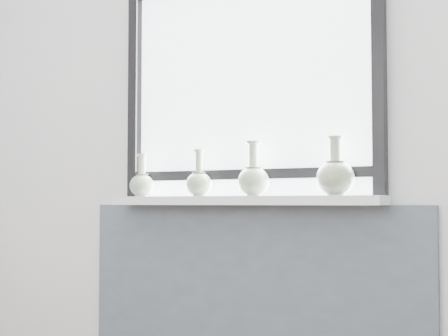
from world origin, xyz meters
The scene contains 8 objects.
back_wall centered at (0.00, 1.81, 1.30)m, with size 3.60×0.02×2.60m, color silver.
apron_panel centered at (0.00, 1.78, 0.43)m, with size 1.70×0.03×0.86m, color #515D69.
windowsill centered at (0.00, 1.71, 0.88)m, with size 1.32×0.18×0.04m, color white.
window centered at (0.00, 1.77, 1.44)m, with size 1.30×0.06×1.05m.
vase_a centered at (-0.53, 1.69, 0.97)m, with size 0.12×0.12×0.21m.
vase_b centered at (-0.21, 1.70, 0.97)m, with size 0.12×0.12×0.22m.
vase_c centered at (0.06, 1.71, 0.98)m, with size 0.14×0.14×0.25m.
vase_d centered at (0.45, 1.70, 0.98)m, with size 0.16×0.16×0.25m.
Camera 1 is at (1.41, -1.04, 0.87)m, focal length 55.00 mm.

